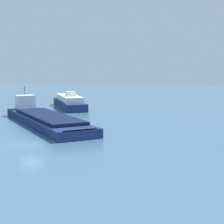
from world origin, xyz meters
name	(u,v)px	position (x,y,z in m)	size (l,w,h in m)	color
ground_plane	(30,144)	(0.00, 0.00, 0.00)	(400.00, 400.00, 0.00)	#3D607F
white_riverboat	(69,102)	(-16.74, 39.51, 1.42)	(17.98, 20.78, 5.55)	navy
cargo_barge	(44,118)	(-7.59, 14.45, 1.00)	(28.01, 24.86, 5.93)	navy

